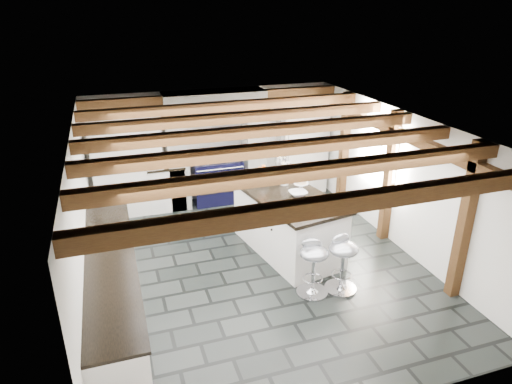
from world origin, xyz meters
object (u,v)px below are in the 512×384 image
object	(u,v)px
kitchen_island	(287,222)
bar_stool_near	(342,257)
bar_stool_far	(314,261)
range_cooker	(217,180)

from	to	relation	value
kitchen_island	bar_stool_near	world-z (taller)	kitchen_island
bar_stool_near	bar_stool_far	xyz separation A→B (m)	(-0.43, 0.04, -0.01)
bar_stool_far	kitchen_island	bearing A→B (deg)	102.77
bar_stool_near	bar_stool_far	size ratio (longest dim) A/B	1.02
kitchen_island	bar_stool_far	size ratio (longest dim) A/B	2.64
kitchen_island	bar_stool_near	xyz separation A→B (m)	(0.32, -1.31, 0.01)
range_cooker	bar_stool_near	distance (m)	3.79
bar_stool_near	kitchen_island	bearing A→B (deg)	95.00
kitchen_island	bar_stool_far	bearing A→B (deg)	-105.54
kitchen_island	bar_stool_far	distance (m)	1.27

